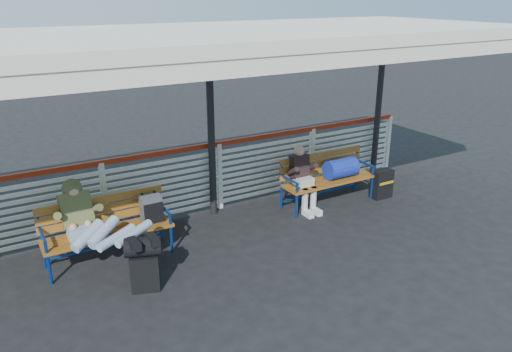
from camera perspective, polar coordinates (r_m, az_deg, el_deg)
ground at (r=6.80m, az=-12.31°, el=-12.68°), size 60.00×60.00×0.00m
fence at (r=8.15m, az=-16.94°, el=-2.13°), size 12.08×0.08×1.24m
canopy at (r=6.60m, az=-16.82°, el=14.19°), size 12.60×3.60×3.16m
luggage_stack at (r=6.62m, az=-12.67°, el=-9.53°), size 0.51×0.40×0.75m
bench_left at (r=7.43m, az=-15.55°, el=-4.86°), size 1.80×0.56×0.92m
bench_right at (r=9.14m, az=8.89°, el=0.57°), size 1.80×0.56×0.92m
traveler_man at (r=7.02m, az=-17.29°, el=-5.72°), size 0.94×1.64×0.77m
companion_person at (r=8.74m, az=5.41°, el=-0.22°), size 0.32×0.66×1.15m
suitcase_side at (r=9.62m, az=14.18°, el=-0.87°), size 0.39×0.24×0.54m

